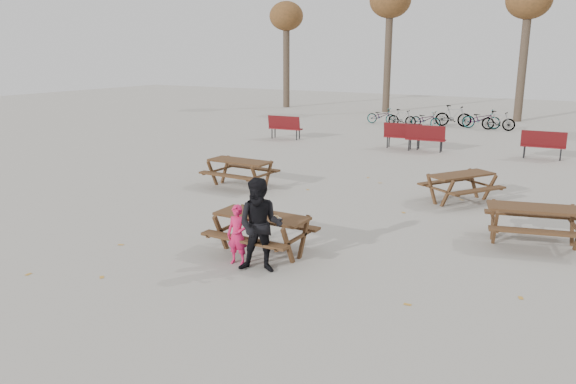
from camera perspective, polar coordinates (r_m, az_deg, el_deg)
The scene contains 14 objects.
ground at distance 10.88m, azimuth -2.65°, elevation -6.23°, with size 80.00×80.00×0.00m, color gray.
main_picnic_table at distance 10.69m, azimuth -2.69°, elevation -3.29°, with size 1.80×1.45×0.78m.
food_tray at distance 10.32m, azimuth -1.26°, elevation -2.74°, with size 0.18×0.11×0.04m, color white.
bread_roll at distance 10.30m, azimuth -1.26°, elevation -2.51°, with size 0.14×0.06×0.05m, color tan.
soda_bottle at distance 10.57m, azimuth -3.91°, elevation -2.03°, with size 0.07×0.07×0.17m.
child at distance 10.22m, azimuth -5.15°, elevation -4.35°, with size 0.41×0.27×1.11m, color #D81B54.
adult at distance 9.77m, azimuth -2.83°, elevation -3.43°, with size 0.82×0.64×1.68m, color black.
picnic_table_east at distance 12.26m, azimuth 23.71°, elevation -3.16°, with size 1.82×1.46×0.78m, color #321B12, non-canonical shape.
picnic_table_north at distance 16.01m, azimuth -4.89°, elevation 1.86°, with size 1.81×1.46×0.78m, color #321B12, non-canonical shape.
picnic_table_far at distance 15.06m, azimuth 17.15°, elevation 0.40°, with size 1.72×1.39×0.74m, color #321B12, non-canonical shape.
park_bench_row at distance 22.78m, azimuth 12.07°, elevation 5.61°, with size 11.97×1.17×1.03m.
bicycle_row at distance 29.69m, azimuth 15.60°, elevation 7.25°, with size 7.45×2.04×1.09m.
tree_row at distance 34.12m, azimuth 23.23°, elevation 17.13°, with size 32.17×3.52×8.26m.
fallen_leaves at distance 12.74m, azimuth 5.34°, elevation -3.19°, with size 11.00×11.00×0.01m, color #BD862D, non-canonical shape.
Camera 1 is at (5.53, -8.57, 3.80)m, focal length 35.00 mm.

